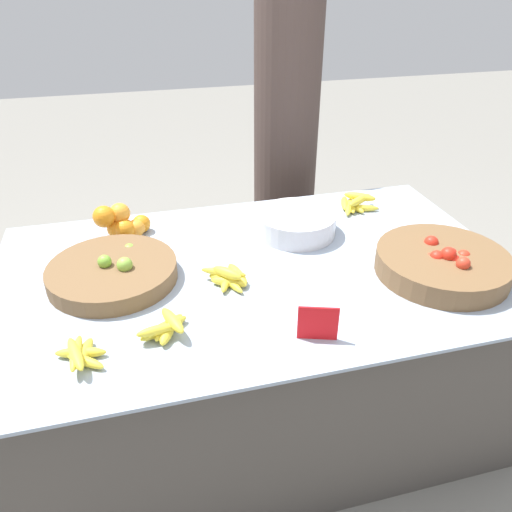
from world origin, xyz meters
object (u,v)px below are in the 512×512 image
object	(u,v)px
vendor_person	(285,150)
price_sign	(318,323)
tomato_basket	(443,263)
lime_bowl	(113,272)
metal_bowl	(296,223)

from	to	relation	value
vendor_person	price_sign	bearing A→B (deg)	-103.70
tomato_basket	price_sign	xyz separation A→B (m)	(-0.53, -0.22, 0.01)
lime_bowl	tomato_basket	xyz separation A→B (m)	(1.09, -0.24, 0.01)
price_sign	lime_bowl	bearing A→B (deg)	159.01
vendor_person	tomato_basket	bearing A→B (deg)	-79.70
tomato_basket	vendor_person	world-z (taller)	vendor_person
lime_bowl	price_sign	xyz separation A→B (m)	(0.55, -0.46, 0.02)
metal_bowl	vendor_person	distance (m)	0.75
metal_bowl	vendor_person	size ratio (longest dim) A/B	0.19
vendor_person	metal_bowl	bearing A→B (deg)	-104.12
lime_bowl	vendor_person	size ratio (longest dim) A/B	0.26
metal_bowl	vendor_person	bearing A→B (deg)	75.88
metal_bowl	price_sign	distance (m)	0.63
lime_bowl	metal_bowl	world-z (taller)	lime_bowl
price_sign	vendor_person	xyz separation A→B (m)	(0.33, 1.35, 0.03)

